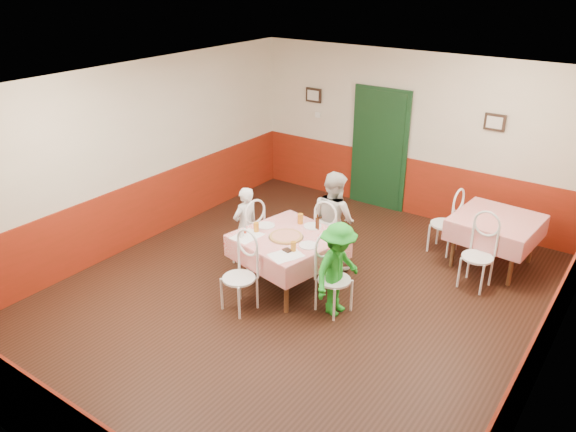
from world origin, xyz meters
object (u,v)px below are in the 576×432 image
Objects in this scene: wallet at (287,250)px; glass_a at (256,227)px; glass_b at (293,246)px; diner_far at (334,219)px; main_table at (288,261)px; chair_second_a at (444,224)px; chair_right at (334,280)px; diner_right at (338,270)px; chair_far at (331,237)px; beer_bottle at (317,223)px; second_table at (493,242)px; diner_left at (246,226)px; chair_near at (239,278)px; pizza at (286,236)px; chair_left at (248,236)px; chair_second_b at (477,257)px; glass_c at (300,219)px.

glass_a is at bearing 173.83° from wallet.
glass_b is 0.09× the size of diner_far.
main_table is 2.59m from chair_second_a.
chair_right is 0.72× the size of diner_right.
main_table is at bearing 18.34° from glass_a.
beer_bottle reaches higher than chair_far.
second_table is 0.94× the size of diner_left.
pizza is (0.18, 0.78, 0.32)m from chair_near.
chair_left is at bearing 168.37° from main_table.
chair_left reaches higher than pizza.
chair_second_b is at bearing 125.04° from chair_left.
second_table is at bearing 43.56° from beer_bottle.
chair_left is (-2.94, -2.03, 0.08)m from second_table.
chair_far is 1.23m from wallet.
main_table is 0.96m from diner_far.
glass_c reaches higher than chair_left.
glass_a reaches higher than pizza.
chair_second_a is at bearing 144.33° from chair_left.
main_table is 2.78× the size of pizza.
chair_far is 2.05× the size of pizza.
beer_bottle reaches higher than glass_a.
glass_a is at bearing -139.69° from beer_bottle.
second_table is 2.38m from chair_far.
chair_left reaches higher than glass_a.
chair_near is 3.40m from chair_second_a.
chair_near is at bearing 99.16° from diner_far.
pizza is at bearing 139.09° from glass_b.
wallet is at bearing -131.66° from chair_second_b.
chair_far is at bearing 79.33° from pizza.
glass_b is 0.11× the size of diner_left.
diner_right is at bearing 12.44° from glass_b.
chair_far is 1.25m from diner_right.
second_table is at bearing 39.21° from glass_c.
glass_b is at bearing 49.70° from wallet.
wallet is 0.09× the size of diner_left.
chair_left is 1.14m from beer_bottle.
chair_near is 4.52× the size of beer_bottle.
chair_second_a is 6.79× the size of glass_a.
second_table is 3.58m from chair_left.
diner_far is at bearing -102.48° from chair_far.
glass_c is at bearing 101.39° from main_table.
chair_near is at bearing -119.28° from wallet.
chair_far is 1.21m from glass_b.
chair_second_b is at bearing -25.70° from chair_right.
diner_far is (-0.65, 1.05, 0.27)m from chair_right.
chair_second_a reaches higher than main_table.
chair_near is (-0.17, -0.83, 0.08)m from main_table.
pizza is at bearing 11.59° from glass_a.
chair_second_a is (2.19, 2.03, 0.00)m from chair_left.
chair_second_a is 8.18× the size of wallet.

